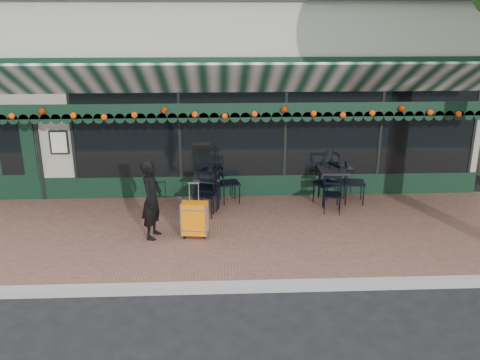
{
  "coord_description": "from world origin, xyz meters",
  "views": [
    {
      "loc": [
        -0.14,
        -7.28,
        4.29
      ],
      "look_at": [
        0.26,
        1.6,
        1.33
      ],
      "focal_mm": 38.0,
      "sensor_mm": 36.0,
      "label": 1
    }
  ],
  "objects_px": {
    "cafe_table_b": "(207,179)",
    "chair_b_right": "(230,184)",
    "woman": "(152,199)",
    "chair_a_right": "(354,183)",
    "suitcase": "(195,219)",
    "chair_b_left": "(207,189)",
    "chair_b_front": "(205,195)",
    "chair_a_left": "(326,184)",
    "cafe_table_a": "(333,173)",
    "chair_a_front": "(332,195)"
  },
  "relations": [
    {
      "from": "chair_a_right",
      "to": "suitcase",
      "type": "bearing_deg",
      "value": 123.67
    },
    {
      "from": "suitcase",
      "to": "chair_b_front",
      "type": "bearing_deg",
      "value": 88.24
    },
    {
      "from": "suitcase",
      "to": "chair_b_left",
      "type": "height_order",
      "value": "suitcase"
    },
    {
      "from": "woman",
      "to": "chair_b_front",
      "type": "bearing_deg",
      "value": -29.99
    },
    {
      "from": "suitcase",
      "to": "chair_a_right",
      "type": "xyz_separation_m",
      "value": [
        3.53,
        1.69,
        0.1
      ]
    },
    {
      "from": "chair_b_left",
      "to": "chair_a_left",
      "type": "bearing_deg",
      "value": 112.5
    },
    {
      "from": "chair_a_left",
      "to": "chair_b_left",
      "type": "height_order",
      "value": "chair_b_left"
    },
    {
      "from": "cafe_table_b",
      "to": "chair_a_front",
      "type": "distance_m",
      "value": 2.76
    },
    {
      "from": "suitcase",
      "to": "chair_a_right",
      "type": "bearing_deg",
      "value": 33.06
    },
    {
      "from": "cafe_table_a",
      "to": "chair_a_front",
      "type": "bearing_deg",
      "value": -102.3
    },
    {
      "from": "chair_b_front",
      "to": "woman",
      "type": "bearing_deg",
      "value": -117.66
    },
    {
      "from": "chair_b_right",
      "to": "cafe_table_b",
      "type": "bearing_deg",
      "value": 103.65
    },
    {
      "from": "chair_b_left",
      "to": "chair_b_right",
      "type": "relative_size",
      "value": 1.13
    },
    {
      "from": "cafe_table_b",
      "to": "chair_b_front",
      "type": "height_order",
      "value": "chair_b_front"
    },
    {
      "from": "cafe_table_b",
      "to": "suitcase",
      "type": "bearing_deg",
      "value": -97.31
    },
    {
      "from": "suitcase",
      "to": "cafe_table_a",
      "type": "xyz_separation_m",
      "value": [
        3.05,
        1.79,
        0.31
      ]
    },
    {
      "from": "chair_b_right",
      "to": "chair_a_front",
      "type": "bearing_deg",
      "value": -122.73
    },
    {
      "from": "cafe_table_b",
      "to": "chair_b_left",
      "type": "bearing_deg",
      "value": -87.12
    },
    {
      "from": "cafe_table_a",
      "to": "chair_b_left",
      "type": "relative_size",
      "value": 0.77
    },
    {
      "from": "cafe_table_a",
      "to": "chair_b_right",
      "type": "distance_m",
      "value": 2.35
    },
    {
      "from": "chair_a_left",
      "to": "chair_a_right",
      "type": "relative_size",
      "value": 1.01
    },
    {
      "from": "suitcase",
      "to": "chair_a_front",
      "type": "relative_size",
      "value": 1.39
    },
    {
      "from": "chair_b_front",
      "to": "cafe_table_b",
      "type": "bearing_deg",
      "value": 101.71
    },
    {
      "from": "woman",
      "to": "chair_a_right",
      "type": "bearing_deg",
      "value": -56.52
    },
    {
      "from": "chair_a_front",
      "to": "chair_b_right",
      "type": "relative_size",
      "value": 0.9
    },
    {
      "from": "woman",
      "to": "suitcase",
      "type": "relative_size",
      "value": 1.41
    },
    {
      "from": "chair_a_left",
      "to": "chair_b_left",
      "type": "relative_size",
      "value": 0.96
    },
    {
      "from": "chair_b_front",
      "to": "chair_a_left",
      "type": "bearing_deg",
      "value": 26.31
    },
    {
      "from": "cafe_table_b",
      "to": "woman",
      "type": "bearing_deg",
      "value": -122.58
    },
    {
      "from": "cafe_table_b",
      "to": "chair_b_front",
      "type": "relative_size",
      "value": 0.77
    },
    {
      "from": "woman",
      "to": "chair_b_right",
      "type": "relative_size",
      "value": 1.77
    },
    {
      "from": "cafe_table_a",
      "to": "chair_b_left",
      "type": "xyz_separation_m",
      "value": [
        -2.83,
        -0.4,
        -0.19
      ]
    },
    {
      "from": "suitcase",
      "to": "chair_a_front",
      "type": "distance_m",
      "value": 3.12
    },
    {
      "from": "chair_a_front",
      "to": "chair_b_front",
      "type": "distance_m",
      "value": 2.73
    },
    {
      "from": "suitcase",
      "to": "chair_b_right",
      "type": "bearing_deg",
      "value": 76.51
    },
    {
      "from": "chair_a_right",
      "to": "chair_b_front",
      "type": "xyz_separation_m",
      "value": [
        -3.35,
        -0.59,
        -0.01
      ]
    },
    {
      "from": "chair_a_right",
      "to": "chair_b_front",
      "type": "height_order",
      "value": "chair_a_right"
    },
    {
      "from": "chair_b_left",
      "to": "chair_b_right",
      "type": "bearing_deg",
      "value": 151.23
    },
    {
      "from": "chair_a_right",
      "to": "chair_b_left",
      "type": "height_order",
      "value": "chair_b_left"
    },
    {
      "from": "chair_b_right",
      "to": "suitcase",
      "type": "bearing_deg",
      "value": 145.19
    },
    {
      "from": "cafe_table_a",
      "to": "suitcase",
      "type": "bearing_deg",
      "value": -149.66
    },
    {
      "from": "chair_a_left",
      "to": "chair_b_right",
      "type": "xyz_separation_m",
      "value": [
        -2.16,
        0.23,
        -0.03
      ]
    },
    {
      "from": "woman",
      "to": "chair_a_right",
      "type": "relative_size",
      "value": 1.65
    },
    {
      "from": "cafe_table_b",
      "to": "chair_b_right",
      "type": "height_order",
      "value": "chair_b_right"
    },
    {
      "from": "woman",
      "to": "chair_a_left",
      "type": "distance_m",
      "value": 4.02
    },
    {
      "from": "chair_a_left",
      "to": "woman",
      "type": "bearing_deg",
      "value": -90.33
    },
    {
      "from": "cafe_table_b",
      "to": "chair_a_right",
      "type": "xyz_separation_m",
      "value": [
        3.32,
        0.09,
        -0.17
      ]
    },
    {
      "from": "cafe_table_b",
      "to": "chair_a_front",
      "type": "relative_size",
      "value": 0.91
    },
    {
      "from": "chair_a_right",
      "to": "cafe_table_a",
      "type": "bearing_deg",
      "value": 86.79
    },
    {
      "from": "cafe_table_b",
      "to": "chair_a_front",
      "type": "height_order",
      "value": "chair_a_front"
    }
  ]
}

